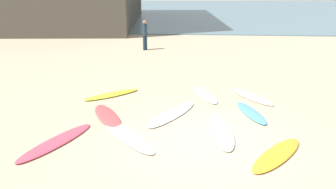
# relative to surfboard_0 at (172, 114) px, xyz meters

# --- Properties ---
(ground_plane) EXTENTS (120.00, 120.00, 0.00)m
(ground_plane) POSITION_rel_surfboard_0_xyz_m (0.91, -1.80, -0.04)
(ground_plane) COLOR tan
(ocean_water) EXTENTS (120.00, 40.00, 0.08)m
(ocean_water) POSITION_rel_surfboard_0_xyz_m (0.91, 36.11, 0.00)
(ocean_water) COLOR slate
(ocean_water) RESTS_ON ground_plane
(surfboard_0) EXTENTS (1.73, 2.54, 0.07)m
(surfboard_0) POSITION_rel_surfboard_0_xyz_m (0.00, 0.00, 0.00)
(surfboard_0) COLOR silver
(surfboard_0) RESTS_ON ground_plane
(surfboard_1) EXTENTS (1.54, 2.58, 0.07)m
(surfboard_1) POSITION_rel_surfboard_0_xyz_m (-2.90, -2.16, 0.00)
(surfboard_1) COLOR #E2465B
(surfboard_1) RESTS_ON ground_plane
(surfboard_2) EXTENTS (1.63, 2.09, 0.07)m
(surfboard_2) POSITION_rel_surfboard_0_xyz_m (2.77, 1.89, 0.00)
(surfboard_2) COLOR #F1E8C8
(surfboard_2) RESTS_ON ground_plane
(surfboard_3) EXTENTS (1.96, 1.76, 0.09)m
(surfboard_3) POSITION_rel_surfboard_0_xyz_m (-2.32, 1.74, 0.01)
(surfboard_3) COLOR yellow
(surfboard_3) RESTS_ON ground_plane
(surfboard_4) EXTENTS (0.76, 2.52, 0.09)m
(surfboard_4) POSITION_rel_surfboard_0_xyz_m (1.45, -1.17, 0.01)
(surfboard_4) COLOR white
(surfboard_4) RESTS_ON ground_plane
(surfboard_5) EXTENTS (0.99, 2.02, 0.08)m
(surfboard_5) POSITION_rel_surfboard_0_xyz_m (2.49, 0.28, 0.00)
(surfboard_5) COLOR #569CDC
(surfboard_5) RESTS_ON ground_plane
(surfboard_6) EXTENTS (1.83, 2.16, 0.07)m
(surfboard_6) POSITION_rel_surfboard_0_xyz_m (2.70, -2.45, -0.00)
(surfboard_6) COLOR orange
(surfboard_6) RESTS_ON ground_plane
(surfboard_7) EXTENTS (2.07, 2.39, 0.07)m
(surfboard_7) POSITION_rel_surfboard_0_xyz_m (-1.11, -1.67, -0.00)
(surfboard_7) COLOR silver
(surfboard_7) RESTS_ON ground_plane
(surfboard_8) EXTENTS (1.19, 2.13, 0.07)m
(surfboard_8) POSITION_rel_surfboard_0_xyz_m (1.07, 2.00, -0.00)
(surfboard_8) COLOR white
(surfboard_8) RESTS_ON ground_plane
(surfboard_9) EXTENTS (1.51, 2.14, 0.09)m
(surfboard_9) POSITION_rel_surfboard_0_xyz_m (-1.99, -0.31, 0.01)
(surfboard_9) COLOR #E14E50
(surfboard_9) RESTS_ON ground_plane
(beachgoer_near) EXTENTS (0.37, 0.37, 1.74)m
(beachgoer_near) POSITION_rel_surfboard_0_xyz_m (-2.23, 10.27, 0.94)
(beachgoer_near) COLOR #1E3342
(beachgoer_near) RESTS_ON ground_plane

